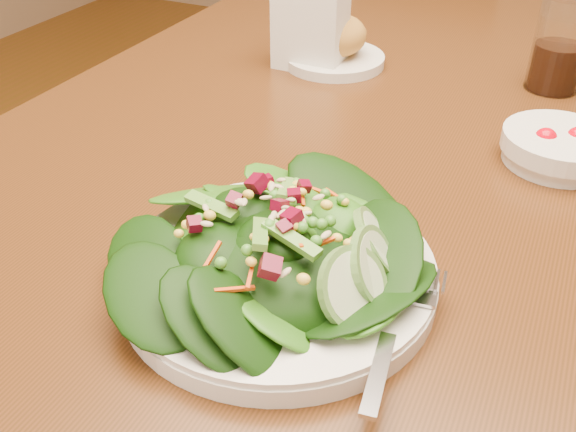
# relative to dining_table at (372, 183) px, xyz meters

# --- Properties ---
(dining_table) EXTENTS (0.90, 1.40, 0.75)m
(dining_table) POSITION_rel_dining_table_xyz_m (0.00, 0.00, 0.00)
(dining_table) COLOR #4B250F
(dining_table) RESTS_ON ground_plane
(chair_far) EXTENTS (0.51, 0.51, 0.87)m
(chair_far) POSITION_rel_dining_table_xyz_m (-0.12, 0.94, -0.19)
(chair_far) COLOR black
(chair_far) RESTS_ON ground_plane
(salad_plate) EXTENTS (0.28, 0.27, 0.08)m
(salad_plate) POSITION_rel_dining_table_xyz_m (0.04, -0.35, 0.13)
(salad_plate) COLOR silver
(salad_plate) RESTS_ON dining_table
(bread_plate) EXTENTS (0.15, 0.15, 0.08)m
(bread_plate) POSITION_rel_dining_table_xyz_m (-0.12, 0.15, 0.13)
(bread_plate) COLOR silver
(bread_plate) RESTS_ON dining_table
(tomato_bowl) EXTENTS (0.13, 0.13, 0.04)m
(tomato_bowl) POSITION_rel_dining_table_xyz_m (0.22, -0.03, 0.12)
(tomato_bowl) COLOR silver
(tomato_bowl) RESTS_ON dining_table
(drinking_glass) EXTENTS (0.07, 0.07, 0.13)m
(drinking_glass) POSITION_rel_dining_table_xyz_m (0.19, 0.19, 0.16)
(drinking_glass) COLOR silver
(drinking_glass) RESTS_ON dining_table
(napkin_holder) EXTENTS (0.10, 0.06, 0.13)m
(napkin_holder) POSITION_rel_dining_table_xyz_m (-0.15, 0.12, 0.17)
(napkin_holder) COLOR white
(napkin_holder) RESTS_ON dining_table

